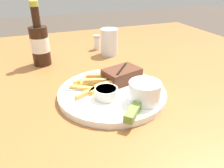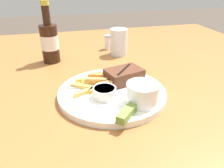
{
  "view_description": "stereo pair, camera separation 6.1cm",
  "coord_description": "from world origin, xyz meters",
  "px_view_note": "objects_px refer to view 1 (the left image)",
  "views": [
    {
      "loc": [
        -0.19,
        -0.51,
        1.09
      ],
      "look_at": [
        0.0,
        0.0,
        0.81
      ],
      "focal_mm": 35.0,
      "sensor_mm": 36.0,
      "label": 1
    },
    {
      "loc": [
        -0.14,
        -0.53,
        1.09
      ],
      "look_at": [
        0.0,
        0.0,
        0.81
      ],
      "focal_mm": 35.0,
      "sensor_mm": 36.0,
      "label": 2
    }
  ],
  "objects_px": {
    "steak_portion": "(122,75)",
    "dipping_sauce_cup": "(106,93)",
    "salt_shaker": "(97,42)",
    "drinking_glass": "(109,42)",
    "pickle_spear": "(134,111)",
    "fork_utensil": "(84,90)",
    "dinner_plate": "(112,93)",
    "coleslaw_cup": "(145,91)",
    "beer_bottle": "(40,43)"
  },
  "relations": [
    {
      "from": "steak_portion",
      "to": "coleslaw_cup",
      "type": "xyz_separation_m",
      "value": [
        0.01,
        -0.13,
        0.01
      ]
    },
    {
      "from": "dinner_plate",
      "to": "drinking_glass",
      "type": "distance_m",
      "value": 0.36
    },
    {
      "from": "drinking_glass",
      "to": "salt_shaker",
      "type": "distance_m",
      "value": 0.09
    },
    {
      "from": "dipping_sauce_cup",
      "to": "drinking_glass",
      "type": "xyz_separation_m",
      "value": [
        0.14,
        0.37,
        0.02
      ]
    },
    {
      "from": "pickle_spear",
      "to": "beer_bottle",
      "type": "bearing_deg",
      "value": 110.8
    },
    {
      "from": "beer_bottle",
      "to": "drinking_glass",
      "type": "relative_size",
      "value": 2.11
    },
    {
      "from": "dinner_plate",
      "to": "salt_shaker",
      "type": "height_order",
      "value": "salt_shaker"
    },
    {
      "from": "beer_bottle",
      "to": "steak_portion",
      "type": "bearing_deg",
      "value": -52.01
    },
    {
      "from": "steak_portion",
      "to": "fork_utensil",
      "type": "bearing_deg",
      "value": -172.18
    },
    {
      "from": "dipping_sauce_cup",
      "to": "pickle_spear",
      "type": "xyz_separation_m",
      "value": [
        0.03,
        -0.1,
        -0.01
      ]
    },
    {
      "from": "steak_portion",
      "to": "beer_bottle",
      "type": "relative_size",
      "value": 0.53
    },
    {
      "from": "salt_shaker",
      "to": "coleslaw_cup",
      "type": "bearing_deg",
      "value": -93.24
    },
    {
      "from": "drinking_glass",
      "to": "dinner_plate",
      "type": "bearing_deg",
      "value": -108.93
    },
    {
      "from": "steak_portion",
      "to": "dipping_sauce_cup",
      "type": "height_order",
      "value": "steak_portion"
    },
    {
      "from": "dipping_sauce_cup",
      "to": "pickle_spear",
      "type": "distance_m",
      "value": 0.1
    },
    {
      "from": "pickle_spear",
      "to": "fork_utensil",
      "type": "xyz_separation_m",
      "value": [
        -0.08,
        0.16,
        -0.01
      ]
    },
    {
      "from": "beer_bottle",
      "to": "dipping_sauce_cup",
      "type": "bearing_deg",
      "value": -69.01
    },
    {
      "from": "dipping_sauce_cup",
      "to": "drinking_glass",
      "type": "height_order",
      "value": "drinking_glass"
    },
    {
      "from": "salt_shaker",
      "to": "drinking_glass",
      "type": "bearing_deg",
      "value": -70.61
    },
    {
      "from": "steak_portion",
      "to": "drinking_glass",
      "type": "bearing_deg",
      "value": 77.22
    },
    {
      "from": "fork_utensil",
      "to": "drinking_glass",
      "type": "distance_m",
      "value": 0.36
    },
    {
      "from": "dinner_plate",
      "to": "fork_utensil",
      "type": "distance_m",
      "value": 0.08
    },
    {
      "from": "dinner_plate",
      "to": "beer_bottle",
      "type": "bearing_deg",
      "value": 117.18
    },
    {
      "from": "coleslaw_cup",
      "to": "beer_bottle",
      "type": "xyz_separation_m",
      "value": [
        -0.22,
        0.41,
        0.03
      ]
    },
    {
      "from": "dinner_plate",
      "to": "salt_shaker",
      "type": "distance_m",
      "value": 0.43
    },
    {
      "from": "steak_portion",
      "to": "drinking_glass",
      "type": "xyz_separation_m",
      "value": [
        0.07,
        0.29,
        0.02
      ]
    },
    {
      "from": "fork_utensil",
      "to": "drinking_glass",
      "type": "relative_size",
      "value": 1.18
    },
    {
      "from": "steak_portion",
      "to": "dipping_sauce_cup",
      "type": "relative_size",
      "value": 1.97
    },
    {
      "from": "dinner_plate",
      "to": "beer_bottle",
      "type": "relative_size",
      "value": 1.33
    },
    {
      "from": "dipping_sauce_cup",
      "to": "salt_shaker",
      "type": "height_order",
      "value": "salt_shaker"
    },
    {
      "from": "steak_portion",
      "to": "pickle_spear",
      "type": "distance_m",
      "value": 0.18
    },
    {
      "from": "dipping_sauce_cup",
      "to": "coleslaw_cup",
      "type": "bearing_deg",
      "value": -30.86
    },
    {
      "from": "coleslaw_cup",
      "to": "salt_shaker",
      "type": "bearing_deg",
      "value": 86.76
    },
    {
      "from": "pickle_spear",
      "to": "drinking_glass",
      "type": "distance_m",
      "value": 0.48
    },
    {
      "from": "coleslaw_cup",
      "to": "dipping_sauce_cup",
      "type": "distance_m",
      "value": 0.1
    },
    {
      "from": "fork_utensil",
      "to": "steak_portion",
      "type": "bearing_deg",
      "value": 28.9
    },
    {
      "from": "coleslaw_cup",
      "to": "pickle_spear",
      "type": "xyz_separation_m",
      "value": [
        -0.05,
        -0.04,
        -0.02
      ]
    },
    {
      "from": "steak_portion",
      "to": "dipping_sauce_cup",
      "type": "distance_m",
      "value": 0.11
    },
    {
      "from": "coleslaw_cup",
      "to": "salt_shaker",
      "type": "height_order",
      "value": "coleslaw_cup"
    },
    {
      "from": "dinner_plate",
      "to": "salt_shaker",
      "type": "xyz_separation_m",
      "value": [
        0.09,
        0.42,
        0.02
      ]
    },
    {
      "from": "dinner_plate",
      "to": "beer_bottle",
      "type": "distance_m",
      "value": 0.37
    },
    {
      "from": "dinner_plate",
      "to": "drinking_glass",
      "type": "height_order",
      "value": "drinking_glass"
    },
    {
      "from": "fork_utensil",
      "to": "drinking_glass",
      "type": "bearing_deg",
      "value": 79.18
    },
    {
      "from": "salt_shaker",
      "to": "pickle_spear",
      "type": "bearing_deg",
      "value": -98.3
    },
    {
      "from": "coleslaw_cup",
      "to": "pickle_spear",
      "type": "relative_size",
      "value": 1.1
    },
    {
      "from": "pickle_spear",
      "to": "fork_utensil",
      "type": "height_order",
      "value": "pickle_spear"
    },
    {
      "from": "dipping_sauce_cup",
      "to": "salt_shaker",
      "type": "bearing_deg",
      "value": 75.75
    },
    {
      "from": "steak_portion",
      "to": "fork_utensil",
      "type": "height_order",
      "value": "steak_portion"
    },
    {
      "from": "dinner_plate",
      "to": "pickle_spear",
      "type": "bearing_deg",
      "value": -87.37
    },
    {
      "from": "dinner_plate",
      "to": "pickle_spear",
      "type": "relative_size",
      "value": 4.06
    }
  ]
}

